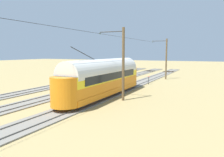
{
  "coord_description": "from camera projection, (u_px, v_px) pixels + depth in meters",
  "views": [
    {
      "loc": [
        -16.81,
        27.12,
        5.03
      ],
      "look_at": [
        -6.08,
        4.98,
        2.14
      ],
      "focal_mm": 35.52,
      "sensor_mm": 36.0,
      "label": 1
    }
  ],
  "objects": [
    {
      "name": "track_streetcar_siding",
      "position": [
        122.0,
        89.0,
        30.17
      ],
      "size": [
        2.8,
        80.0,
        0.18
      ],
      "color": "slate",
      "rests_on": "ground"
    },
    {
      "name": "track_third_siding",
      "position": [
        62.0,
        85.0,
        34.59
      ],
      "size": [
        2.8,
        80.0,
        0.18
      ],
      "color": "slate",
      "rests_on": "ground"
    },
    {
      "name": "vintage_streetcar",
      "position": [
        104.0,
        77.0,
        25.18
      ],
      "size": [
        2.65,
        16.82,
        5.38
      ],
      "color": "orange",
      "rests_on": "ground"
    },
    {
      "name": "catenary_pole_foreground",
      "position": [
        166.0,
        58.0,
        41.42
      ],
      "size": [
        2.96,
        0.28,
        7.6
      ],
      "color": "brown",
      "rests_on": "ground"
    },
    {
      "name": "catenary_pole_mid_near",
      "position": [
        123.0,
        63.0,
        22.98
      ],
      "size": [
        2.96,
        0.28,
        7.6
      ],
      "color": "brown",
      "rests_on": "ground"
    },
    {
      "name": "overhead_wire_run",
      "position": [
        104.0,
        34.0,
        24.44
      ],
      "size": [
        2.76,
        45.27,
        0.18
      ],
      "color": "black",
      "rests_on": "ground"
    },
    {
      "name": "ground_plane",
      "position": [
        89.0,
        87.0,
        32.1
      ],
      "size": [
        220.0,
        220.0,
        0.0
      ],
      "primitive_type": "plane",
      "color": "#9E8956"
    },
    {
      "name": "switch_stand",
      "position": [
        149.0,
        80.0,
        35.25
      ],
      "size": [
        0.5,
        0.3,
        1.24
      ],
      "color": "black",
      "rests_on": "ground"
    },
    {
      "name": "track_adjacent_siding",
      "position": [
        90.0,
        87.0,
        32.38
      ],
      "size": [
        2.8,
        80.0,
        0.18
      ],
      "color": "slate",
      "rests_on": "ground"
    }
  ]
}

